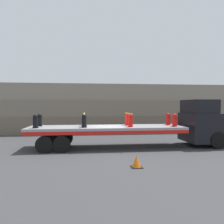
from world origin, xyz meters
TOP-DOWN VIEW (x-y plane):
  - ground_plane at (0.00, 0.00)m, footprint 120.00×120.00m
  - rock_cliff at (0.00, 7.96)m, footprint 60.00×3.30m
  - truck_cab at (6.32, 0.00)m, footprint 2.25×2.64m
  - flatbed_trailer at (-0.67, 0.00)m, footprint 9.55×2.58m
  - fire_hydrant_black_near_0 at (-4.17, -0.55)m, footprint 0.36×0.54m
  - fire_hydrant_black_far_0 at (-4.17, 0.55)m, footprint 0.36×0.54m
  - fire_hydrant_black_near_1 at (-1.39, -0.55)m, footprint 0.36×0.54m
  - fire_hydrant_black_far_1 at (-1.39, 0.55)m, footprint 0.36×0.54m
  - fire_hydrant_red_near_2 at (1.39, -0.55)m, footprint 0.36×0.54m
  - fire_hydrant_red_far_2 at (1.39, 0.55)m, footprint 0.36×0.54m
  - fire_hydrant_red_near_3 at (4.17, -0.55)m, footprint 0.36×0.54m
  - fire_hydrant_red_far_3 at (4.17, 0.55)m, footprint 0.36×0.54m
  - cargo_strap_rear at (-1.39, 0.00)m, footprint 0.05×2.68m
  - cargo_strap_middle at (1.39, 0.00)m, footprint 0.05×2.68m
  - traffic_cone at (0.86, -4.48)m, footprint 0.48×0.48m

SIDE VIEW (x-z plane):
  - ground_plane at x=0.00m, z-range 0.00..0.00m
  - traffic_cone at x=0.86m, z-range -0.01..0.53m
  - flatbed_trailer at x=-0.67m, z-range 0.41..1.74m
  - truck_cab at x=6.32m, z-range -0.01..2.98m
  - fire_hydrant_black_near_0 at x=-4.17m, z-range 1.31..2.11m
  - fire_hydrant_black_far_0 at x=-4.17m, z-range 1.31..2.11m
  - fire_hydrant_black_near_1 at x=-1.39m, z-range 1.31..2.11m
  - fire_hydrant_black_far_1 at x=-1.39m, z-range 1.31..2.11m
  - fire_hydrant_red_near_2 at x=1.39m, z-range 1.31..2.11m
  - fire_hydrant_red_far_2 at x=1.39m, z-range 1.31..2.11m
  - fire_hydrant_red_near_3 at x=4.17m, z-range 1.31..2.11m
  - fire_hydrant_red_far_3 at x=4.17m, z-range 1.31..2.11m
  - cargo_strap_rear at x=-1.39m, z-range 2.13..2.14m
  - cargo_strap_middle at x=1.39m, z-range 2.13..2.14m
  - rock_cliff at x=0.00m, z-range 0.00..4.63m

